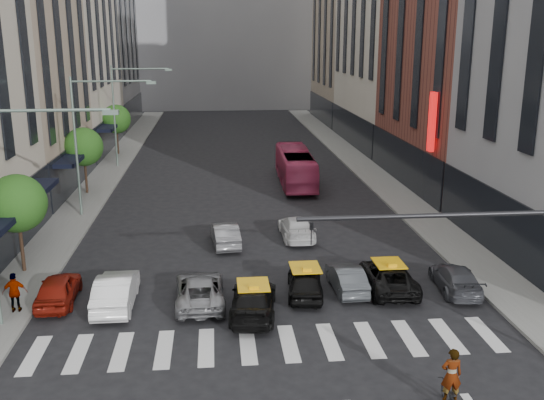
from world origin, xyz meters
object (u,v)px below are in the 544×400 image
object	(u,v)px
streetlamp_mid	(90,128)
bus	(295,167)
car_white_front	(116,290)
taxi_center	(305,282)
streetlamp_far	(124,102)
taxi_left	(253,300)
streetlamp_near	(10,187)
car_red	(58,289)
pedestrian_far	(15,292)
motorcycle	(450,396)

from	to	relation	value
streetlamp_mid	bus	bearing A→B (deg)	28.36
car_white_front	taxi_center	world-z (taller)	car_white_front
streetlamp_mid	bus	xyz separation A→B (m)	(14.41, 7.78, -4.47)
streetlamp_far	taxi_left	world-z (taller)	streetlamp_far
streetlamp_near	car_red	distance (m)	5.74
car_white_front	taxi_left	world-z (taller)	car_white_front
taxi_center	streetlamp_far	bearing A→B (deg)	-61.85
bus	taxi_left	bearing A→B (deg)	79.58
car_red	pedestrian_far	size ratio (longest dim) A/B	2.25
taxi_center	pedestrian_far	bearing A→B (deg)	10.21
streetlamp_mid	pedestrian_far	world-z (taller)	streetlamp_mid
car_white_front	motorcycle	xyz separation A→B (m)	(11.78, -8.79, -0.32)
car_white_front	motorcycle	size ratio (longest dim) A/B	2.79
streetlamp_near	streetlamp_far	distance (m)	32.00
streetlamp_near	pedestrian_far	size ratio (longest dim) A/B	5.15
streetlamp_near	motorcycle	size ratio (longest dim) A/B	5.55
streetlamp_mid	taxi_left	size ratio (longest dim) A/B	1.94
streetlamp_mid	car_white_front	xyz separation A→B (m)	(3.47, -14.40, -5.16)
motorcycle	streetlamp_near	bearing A→B (deg)	-22.26
streetlamp_far	pedestrian_far	xyz separation A→B (m)	(-0.67, -30.85, -4.88)
streetlamp_mid	taxi_left	bearing A→B (deg)	-59.15
taxi_left	streetlamp_near	bearing A→B (deg)	7.82
taxi_center	car_red	bearing A→B (deg)	5.27
streetlamp_near	car_white_front	distance (m)	6.42
bus	pedestrian_far	world-z (taller)	bus
pedestrian_far	motorcycle	bearing A→B (deg)	147.65
streetlamp_near	taxi_left	distance (m)	10.80
taxi_left	pedestrian_far	distance (m)	10.16
streetlamp_far	taxi_center	distance (m)	32.74
car_red	pedestrian_far	bearing A→B (deg)	33.11
car_red	taxi_center	bearing A→B (deg)	176.90
taxi_left	pedestrian_far	size ratio (longest dim) A/B	2.66
bus	motorcycle	distance (m)	31.00
taxi_center	pedestrian_far	xyz separation A→B (m)	(-12.61, -0.83, 0.36)
taxi_left	pedestrian_far	xyz separation A→B (m)	(-10.11, 0.96, 0.35)
streetlamp_mid	motorcycle	size ratio (longest dim) A/B	5.55
taxi_center	pedestrian_far	distance (m)	12.64
car_red	taxi_left	xyz separation A→B (m)	(8.60, -2.02, 0.00)
streetlamp_far	bus	xyz separation A→B (m)	(14.41, -8.22, -4.47)
streetlamp_mid	car_white_front	size ratio (longest dim) A/B	1.99
car_red	taxi_center	xyz separation A→B (m)	(11.10, -0.23, -0.00)
car_red	car_white_front	bearing A→B (deg)	165.18
car_white_front	streetlamp_mid	bearing A→B (deg)	-76.65
streetlamp_near	car_red	xyz separation A→B (m)	(0.84, 2.21, -5.23)
car_white_front	taxi_center	distance (m)	8.48
taxi_center	motorcycle	xyz separation A→B (m)	(3.31, -9.16, -0.24)
streetlamp_near	car_white_front	world-z (taller)	streetlamp_near
taxi_left	car_white_front	bearing A→B (deg)	-6.66
car_white_front	car_red	bearing A→B (deg)	-13.11
streetlamp_mid	taxi_center	bearing A→B (deg)	-49.58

